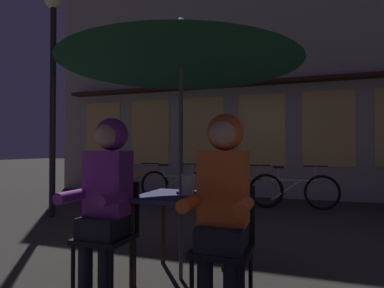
# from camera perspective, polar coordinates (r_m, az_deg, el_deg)

# --- Properties ---
(ground_plane) EXTENTS (60.00, 60.00, 0.00)m
(ground_plane) POSITION_cam_1_polar(r_m,az_deg,el_deg) (3.06, -1.99, -22.87)
(ground_plane) COLOR #2D2B28
(cafe_table) EXTENTS (0.72, 0.72, 0.74)m
(cafe_table) POSITION_cam_1_polar(r_m,az_deg,el_deg) (2.88, -1.98, -11.00)
(cafe_table) COLOR navy
(cafe_table) RESTS_ON ground_plane
(patio_umbrella) EXTENTS (2.10, 2.10, 2.31)m
(patio_umbrella) POSITION_cam_1_polar(r_m,az_deg,el_deg) (2.98, -1.96, 16.99)
(patio_umbrella) COLOR #4C4C51
(patio_umbrella) RESTS_ON ground_plane
(lantern) EXTENTS (0.11, 0.11, 0.23)m
(lantern) POSITION_cam_1_polar(r_m,az_deg,el_deg) (2.81, -0.65, -6.65)
(lantern) COLOR white
(lantern) RESTS_ON cafe_table
(chair_left) EXTENTS (0.40, 0.40, 0.87)m
(chair_left) POSITION_cam_1_polar(r_m,az_deg,el_deg) (2.80, -14.32, -14.36)
(chair_left) COLOR black
(chair_left) RESTS_ON ground_plane
(chair_right) EXTENTS (0.40, 0.40, 0.87)m
(chair_right) POSITION_cam_1_polar(r_m,az_deg,el_deg) (2.43, 5.84, -16.48)
(chair_right) COLOR black
(chair_right) RESTS_ON ground_plane
(person_left_hooded) EXTENTS (0.45, 0.56, 1.40)m
(person_left_hooded) POSITION_cam_1_polar(r_m,az_deg,el_deg) (2.69, -14.96, -7.18)
(person_left_hooded) COLOR black
(person_left_hooded) RESTS_ON ground_plane
(person_right_hooded) EXTENTS (0.45, 0.56, 1.40)m
(person_right_hooded) POSITION_cam_1_polar(r_m,az_deg,el_deg) (2.30, 5.50, -8.27)
(person_right_hooded) COLOR black
(person_right_hooded) RESTS_ON ground_plane
(shopfront_building) EXTENTS (10.00, 0.93, 6.20)m
(shopfront_building) POSITION_cam_1_polar(r_m,az_deg,el_deg) (8.44, 7.35, 12.40)
(shopfront_building) COLOR #9E9389
(shopfront_building) RESTS_ON ground_plane
(street_lamp) EXTENTS (0.32, 0.32, 3.88)m
(street_lamp) POSITION_cam_1_polar(r_m,az_deg,el_deg) (6.17, -23.42, 13.90)
(street_lamp) COLOR black
(street_lamp) RESTS_ON ground_plane
(bicycle_nearest) EXTENTS (1.68, 0.08, 0.84)m
(bicycle_nearest) POSITION_cam_1_polar(r_m,az_deg,el_deg) (7.52, -10.18, -7.00)
(bicycle_nearest) COLOR black
(bicycle_nearest) RESTS_ON ground_plane
(bicycle_second) EXTENTS (1.68, 0.08, 0.84)m
(bicycle_second) POSITION_cam_1_polar(r_m,az_deg,el_deg) (7.09, -2.98, -7.38)
(bicycle_second) COLOR black
(bicycle_second) RESTS_ON ground_plane
(bicycle_third) EXTENTS (1.68, 0.16, 0.84)m
(bicycle_third) POSITION_cam_1_polar(r_m,az_deg,el_deg) (6.62, 8.48, -7.84)
(bicycle_third) COLOR black
(bicycle_third) RESTS_ON ground_plane
(bicycle_fourth) EXTENTS (1.68, 0.21, 0.84)m
(bicycle_fourth) POSITION_cam_1_polar(r_m,az_deg,el_deg) (6.50, 17.59, -7.93)
(bicycle_fourth) COLOR black
(bicycle_fourth) RESTS_ON ground_plane
(book) EXTENTS (0.21, 0.15, 0.02)m
(book) POSITION_cam_1_polar(r_m,az_deg,el_deg) (2.93, -0.50, -8.57)
(book) COLOR #661E7A
(book) RESTS_ON cafe_table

